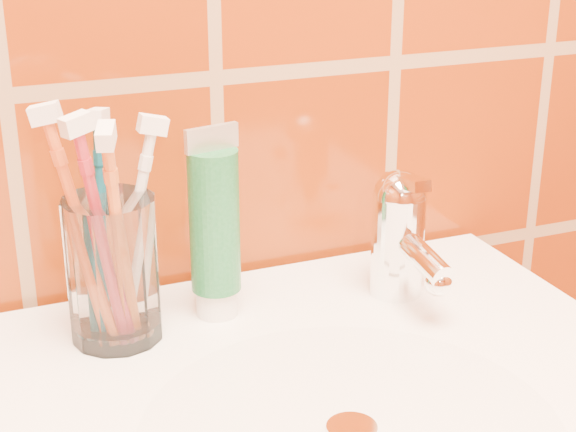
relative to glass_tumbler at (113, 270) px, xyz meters
name	(u,v)px	position (x,y,z in m)	size (l,w,h in m)	color
glass_tumbler	(113,270)	(0.00, 0.00, 0.00)	(0.08, 0.08, 0.12)	white
toothpaste_tube	(215,229)	(0.09, 0.01, 0.02)	(0.05, 0.04, 0.17)	white
faucet	(400,231)	(0.26, -0.02, 0.00)	(0.05, 0.11, 0.12)	white
toothbrush_0	(133,228)	(0.02, 0.01, 0.03)	(0.07, 0.03, 0.19)	white
toothbrush_1	(119,241)	(0.00, -0.03, 0.04)	(0.04, 0.07, 0.20)	#C35B22
toothbrush_2	(102,227)	(0.00, 0.02, 0.03)	(0.04, 0.05, 0.20)	#0B4A60
toothbrush_3	(102,236)	(-0.01, -0.02, 0.04)	(0.05, 0.04, 0.21)	#A52333
toothbrush_4	(83,230)	(-0.02, 0.00, 0.04)	(0.06, 0.04, 0.21)	#D05924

